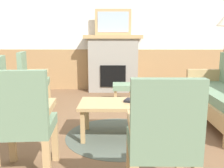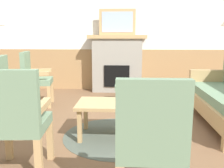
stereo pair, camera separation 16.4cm
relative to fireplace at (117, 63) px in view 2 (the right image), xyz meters
name	(u,v)px [view 2 (the right image)]	position (x,y,z in m)	size (l,w,h in m)	color
ground_plane	(111,128)	(0.00, -2.35, -0.65)	(14.00, 14.00, 0.00)	brown
wall_back	(118,34)	(0.00, 0.25, 0.66)	(7.20, 0.14, 2.70)	white
fireplace	(117,63)	(0.00, 0.00, 0.00)	(1.30, 0.44, 1.28)	gray
framed_picture	(117,22)	(0.00, 0.00, 0.91)	(0.80, 0.04, 0.56)	tan
coffee_table	(116,107)	(0.09, -2.63, -0.27)	(0.96, 0.56, 0.44)	tan
round_rug	(116,136)	(0.09, -2.63, -0.65)	(1.33, 1.33, 0.01)	#4C564C
book_on_table	(130,101)	(0.27, -2.59, -0.20)	(0.19, 0.16, 0.03)	black
footstool	(126,88)	(0.20, -1.00, -0.37)	(0.40, 0.40, 0.36)	tan
armchair_near_fireplace	(12,87)	(-1.40, -2.25, -0.11)	(0.58, 0.58, 0.98)	tan
armchair_by_window_left	(34,76)	(-1.45, -1.30, -0.11)	(0.56, 0.56, 0.98)	tan
armchair_front_left	(150,137)	(0.38, -3.92, -0.11)	(0.48, 0.48, 0.98)	tan
armchair_front_center	(17,118)	(-0.75, -3.55, -0.11)	(0.52, 0.52, 0.98)	tan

